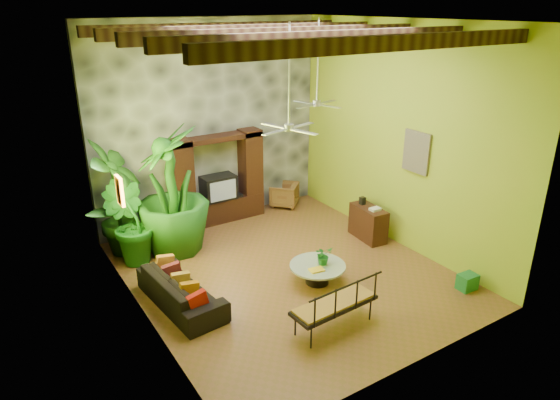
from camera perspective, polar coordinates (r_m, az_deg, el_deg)
ground at (r=10.65m, az=0.62°, el=-8.15°), size 7.00×7.00×0.00m
ceiling at (r=9.24m, az=0.75°, el=19.85°), size 6.00×7.00×0.02m
back_wall at (r=12.63m, az=-8.13°, el=8.67°), size 6.00×0.02×5.00m
left_wall at (r=8.47m, az=-16.58°, el=1.49°), size 0.02×7.00×5.00m
right_wall at (r=11.51m, az=13.38°, el=7.03°), size 0.02×7.00×5.00m
stone_accent_wall at (r=12.58m, az=-8.01°, el=8.62°), size 5.98×0.10×4.98m
ceiling_beams at (r=9.25m, az=0.74°, el=18.49°), size 5.95×5.36×0.22m
entertainment_center at (r=12.74m, az=-7.08°, el=1.64°), size 2.40×0.55×2.30m
ceiling_fan_front at (r=8.99m, az=1.03°, el=9.53°), size 1.28×1.28×1.86m
ceiling_fan_back at (r=11.30m, az=4.25°, el=11.97°), size 1.28×1.28×1.86m
wall_art_mask at (r=9.53m, az=-17.85°, el=1.01°), size 0.06×0.32×0.55m
wall_art_painting at (r=11.14m, az=15.33°, el=5.30°), size 0.06×0.70×0.90m
sofa at (r=9.60m, az=-11.24°, el=-10.05°), size 1.04×2.22×0.63m
wicker_armchair at (r=13.83m, az=0.48°, el=0.63°), size 1.01×1.01×0.66m
tall_plant_a at (r=11.38m, az=-18.17°, el=0.11°), size 1.58×1.68×2.65m
tall_plant_b at (r=11.07m, az=-16.89°, el=-2.60°), size 1.29×1.28×1.83m
tall_plant_c at (r=11.17m, az=-12.33°, el=1.01°), size 2.07×2.07×2.90m
coffee_table at (r=10.16m, az=4.29°, el=-8.11°), size 1.13×1.13×0.40m
centerpiece_plant at (r=10.05m, az=4.99°, el=-6.30°), size 0.35×0.31×0.39m
yellow_tray at (r=9.88m, az=4.20°, el=-7.97°), size 0.31×0.24×0.03m
iron_bench at (r=8.71m, az=6.55°, el=-11.63°), size 1.62×0.66×0.57m
side_console at (r=12.08m, az=10.04°, el=-2.60°), size 0.54×1.03×0.79m
green_bin at (r=10.63m, az=20.62°, el=-8.75°), size 0.38×0.30×0.32m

